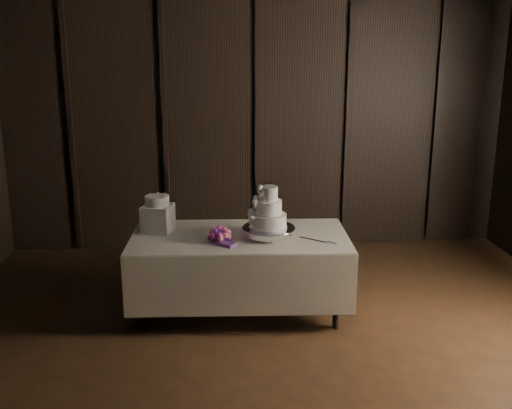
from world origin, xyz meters
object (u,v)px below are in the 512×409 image
at_px(display_table, 240,270).
at_px(cake_stand, 269,232).
at_px(wedding_cake, 266,212).
at_px(small_cake, 157,201).
at_px(bouquet, 220,235).
at_px(box_pedestal, 158,218).

xyz_separation_m(display_table, cake_stand, (0.26, -0.07, 0.39)).
distance_m(display_table, wedding_cake, 0.63).
relative_size(display_table, wedding_cake, 5.31).
height_order(wedding_cake, small_cake, wedding_cake).
relative_size(display_table, bouquet, 5.51).
relative_size(cake_stand, bouquet, 1.31).
distance_m(wedding_cake, bouquet, 0.46).
height_order(display_table, cake_stand, cake_stand).
bearing_deg(small_cake, bouquet, -31.67).
height_order(wedding_cake, bouquet, wedding_cake).
bearing_deg(cake_stand, small_cake, 166.00).
height_order(display_table, wedding_cake, wedding_cake).
bearing_deg(box_pedestal, display_table, -13.72).
height_order(display_table, small_cake, small_cake).
distance_m(wedding_cake, small_cake, 1.03).
distance_m(cake_stand, small_cake, 1.08).
bearing_deg(box_pedestal, cake_stand, -14.00).
distance_m(box_pedestal, small_cake, 0.17).
relative_size(cake_stand, box_pedestal, 1.86).
height_order(cake_stand, wedding_cake, wedding_cake).
bearing_deg(box_pedestal, wedding_cake, -15.25).
distance_m(bouquet, box_pedestal, 0.68).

